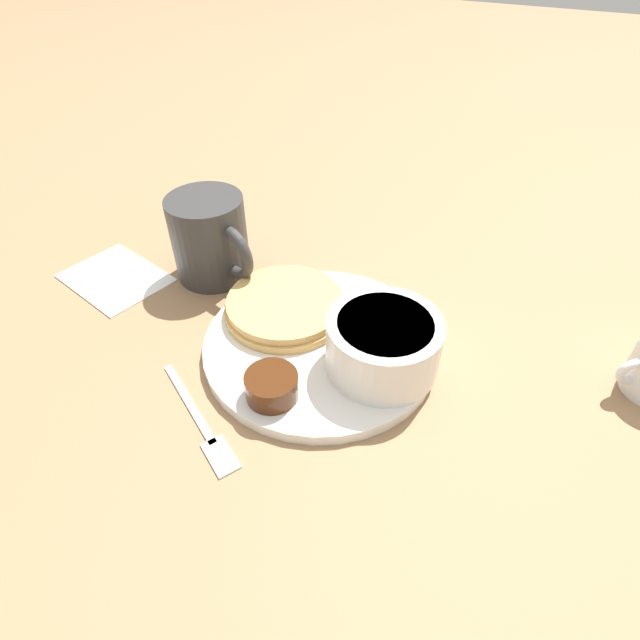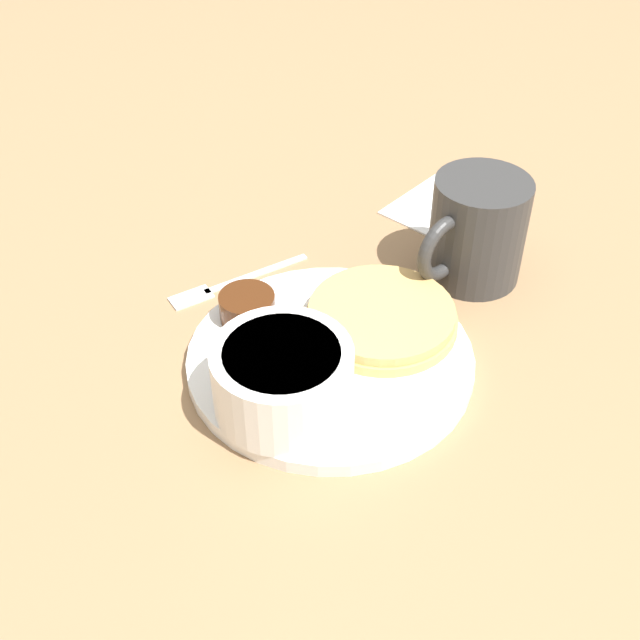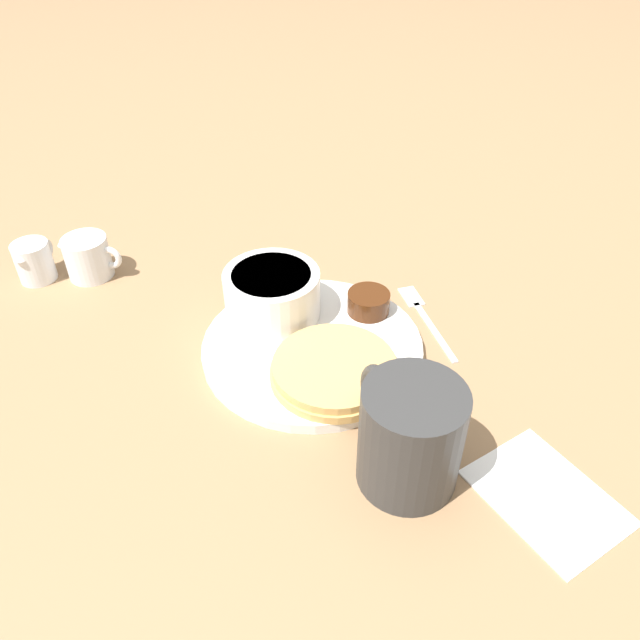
{
  "view_description": "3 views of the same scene",
  "coord_description": "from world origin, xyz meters",
  "px_view_note": "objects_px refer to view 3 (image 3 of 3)",
  "views": [
    {
      "loc": [
        -0.16,
        0.33,
        0.36
      ],
      "look_at": [
        -0.01,
        0.01,
        0.05
      ],
      "focal_mm": 28.0,
      "sensor_mm": 36.0,
      "label": 1
    },
    {
      "loc": [
        -0.43,
        -0.21,
        0.46
      ],
      "look_at": [
        -0.01,
        0.01,
        0.05
      ],
      "focal_mm": 45.0,
      "sensor_mm": 36.0,
      "label": 2
    },
    {
      "loc": [
        0.35,
        -0.36,
        0.44
      ],
      "look_at": [
        0.01,
        0.01,
        0.04
      ],
      "focal_mm": 35.0,
      "sensor_mm": 36.0,
      "label": 3
    }
  ],
  "objects_px": {
    "plate": "(312,347)",
    "bowl": "(272,293)",
    "fork": "(422,313)",
    "coffee_mug": "(409,435)",
    "creamer_pitcher_near": "(88,257)",
    "creamer_pitcher_far": "(34,261)"
  },
  "relations": [
    {
      "from": "coffee_mug",
      "to": "fork",
      "type": "bearing_deg",
      "value": 121.85
    },
    {
      "from": "bowl",
      "to": "coffee_mug",
      "type": "height_order",
      "value": "coffee_mug"
    },
    {
      "from": "coffee_mug",
      "to": "creamer_pitcher_far",
      "type": "relative_size",
      "value": 1.99
    },
    {
      "from": "coffee_mug",
      "to": "creamer_pitcher_far",
      "type": "bearing_deg",
      "value": -171.93
    },
    {
      "from": "coffee_mug",
      "to": "fork",
      "type": "xyz_separation_m",
      "value": [
        -0.12,
        0.19,
        -0.05
      ]
    },
    {
      "from": "coffee_mug",
      "to": "creamer_pitcher_near",
      "type": "height_order",
      "value": "coffee_mug"
    },
    {
      "from": "plate",
      "to": "fork",
      "type": "height_order",
      "value": "plate"
    },
    {
      "from": "bowl",
      "to": "creamer_pitcher_near",
      "type": "xyz_separation_m",
      "value": [
        -0.23,
        -0.09,
        -0.01
      ]
    },
    {
      "from": "bowl",
      "to": "coffee_mug",
      "type": "distance_m",
      "value": 0.24
    },
    {
      "from": "creamer_pitcher_near",
      "to": "fork",
      "type": "height_order",
      "value": "creamer_pitcher_near"
    },
    {
      "from": "creamer_pitcher_near",
      "to": "creamer_pitcher_far",
      "type": "relative_size",
      "value": 1.16
    },
    {
      "from": "coffee_mug",
      "to": "fork",
      "type": "height_order",
      "value": "coffee_mug"
    },
    {
      "from": "bowl",
      "to": "creamer_pitcher_far",
      "type": "relative_size",
      "value": 1.77
    },
    {
      "from": "coffee_mug",
      "to": "creamer_pitcher_near",
      "type": "xyz_separation_m",
      "value": [
        -0.47,
        -0.02,
        -0.02
      ]
    },
    {
      "from": "plate",
      "to": "fork",
      "type": "relative_size",
      "value": 1.85
    },
    {
      "from": "plate",
      "to": "creamer_pitcher_far",
      "type": "relative_size",
      "value": 3.94
    },
    {
      "from": "plate",
      "to": "coffee_mug",
      "type": "height_order",
      "value": "coffee_mug"
    },
    {
      "from": "plate",
      "to": "coffee_mug",
      "type": "relative_size",
      "value": 1.98
    },
    {
      "from": "bowl",
      "to": "fork",
      "type": "xyz_separation_m",
      "value": [
        0.11,
        0.13,
        -0.04
      ]
    },
    {
      "from": "creamer_pitcher_far",
      "to": "fork",
      "type": "height_order",
      "value": "creamer_pitcher_far"
    },
    {
      "from": "plate",
      "to": "bowl",
      "type": "xyz_separation_m",
      "value": [
        -0.07,
        0.01,
        0.04
      ]
    },
    {
      "from": "coffee_mug",
      "to": "fork",
      "type": "distance_m",
      "value": 0.23
    }
  ]
}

